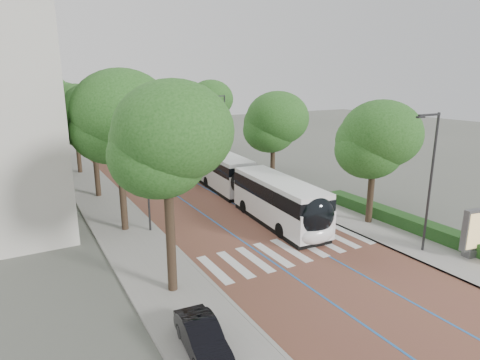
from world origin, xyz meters
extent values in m
plane|color=#51544C|center=(0.00, 0.00, 0.00)|extent=(160.00, 160.00, 0.00)
cube|color=brown|center=(0.00, 40.00, 0.01)|extent=(11.00, 140.00, 0.02)
cube|color=gray|center=(-7.50, 40.00, 0.06)|extent=(4.00, 140.00, 0.12)
cube|color=gray|center=(7.50, 40.00, 0.06)|extent=(4.00, 140.00, 0.12)
cube|color=gray|center=(-5.60, 40.00, 0.06)|extent=(0.20, 140.00, 0.14)
cube|color=gray|center=(5.60, 40.00, 0.06)|extent=(0.20, 140.00, 0.14)
cube|color=silver|center=(-4.80, 1.00, 0.03)|extent=(0.55, 3.60, 0.01)
cube|color=silver|center=(-3.55, 1.00, 0.03)|extent=(0.55, 3.60, 0.01)
cube|color=silver|center=(-2.30, 1.00, 0.03)|extent=(0.55, 3.60, 0.01)
cube|color=silver|center=(-1.05, 1.00, 0.03)|extent=(0.55, 3.60, 0.01)
cube|color=silver|center=(0.20, 1.00, 0.03)|extent=(0.55, 3.60, 0.01)
cube|color=silver|center=(1.45, 1.00, 0.03)|extent=(0.55, 3.60, 0.01)
cube|color=silver|center=(2.70, 1.00, 0.03)|extent=(0.55, 3.60, 0.01)
cube|color=silver|center=(3.95, 1.00, 0.03)|extent=(0.55, 3.60, 0.01)
cube|color=silver|center=(5.20, 1.00, 0.03)|extent=(0.55, 3.60, 0.01)
cube|color=#215FA8|center=(-1.60, 40.00, 0.02)|extent=(0.12, 126.00, 0.01)
cube|color=#215FA8|center=(1.60, 40.00, 0.02)|extent=(0.12, 126.00, 0.01)
cube|color=black|center=(-10.45, 28.00, 3.00)|extent=(0.12, 38.00, 1.60)
cube|color=black|center=(-10.45, 28.00, 6.20)|extent=(0.12, 38.00, 1.60)
cube|color=black|center=(-10.45, 28.00, 9.40)|extent=(0.12, 38.00, 1.60)
cube|color=black|center=(-10.45, 28.00, 12.40)|extent=(0.12, 38.00, 1.60)
cube|color=#174319|center=(9.10, 0.00, 0.52)|extent=(1.20, 14.00, 0.80)
cylinder|color=#2C2C2E|center=(6.80, -3.00, 4.12)|extent=(0.14, 0.14, 8.00)
cube|color=#2C2C2E|center=(6.00, -3.00, 8.02)|extent=(1.70, 0.12, 0.12)
cube|color=#2C2C2E|center=(5.30, -3.00, 7.94)|extent=(0.50, 0.20, 0.10)
cylinder|color=#2C2C2E|center=(6.80, 22.00, 4.12)|extent=(0.14, 0.14, 8.00)
cube|color=#2C2C2E|center=(6.00, 22.00, 8.02)|extent=(1.70, 0.12, 0.12)
cube|color=#2C2C2E|center=(5.30, 22.00, 7.94)|extent=(0.50, 0.20, 0.10)
cylinder|color=#2C2C2E|center=(-6.10, 8.00, 4.12)|extent=(0.14, 0.14, 8.00)
cylinder|color=black|center=(-7.50, 0.00, 2.52)|extent=(0.44, 0.44, 5.04)
ellipsoid|color=#1C4716|center=(-7.50, 0.00, 7.10)|extent=(5.24, 5.24, 4.45)
cylinder|color=black|center=(-7.50, 9.00, 2.59)|extent=(0.44, 0.44, 5.18)
ellipsoid|color=#1C4716|center=(-7.50, 9.00, 7.30)|extent=(6.19, 6.19, 5.26)
cylinder|color=black|center=(-7.50, 18.00, 2.36)|extent=(0.44, 0.44, 4.73)
ellipsoid|color=#1C4716|center=(-7.50, 18.00, 6.66)|extent=(5.53, 5.53, 4.70)
cylinder|color=black|center=(-7.50, 28.00, 2.26)|extent=(0.44, 0.44, 4.51)
ellipsoid|color=#1C4716|center=(-7.50, 28.00, 6.36)|extent=(5.60, 5.60, 4.76)
cylinder|color=black|center=(-7.50, 40.00, 2.16)|extent=(0.44, 0.44, 4.31)
ellipsoid|color=#1C4716|center=(-7.50, 40.00, 6.08)|extent=(6.43, 6.43, 5.47)
cylinder|color=black|center=(-7.50, 55.00, 2.63)|extent=(0.44, 0.44, 5.26)
ellipsoid|color=#1C4716|center=(-7.50, 55.00, 7.42)|extent=(5.41, 5.41, 4.60)
cylinder|color=black|center=(7.70, 2.00, 2.02)|extent=(0.44, 0.44, 4.04)
ellipsoid|color=#1C4716|center=(7.70, 2.00, 5.70)|extent=(5.34, 5.34, 4.54)
cylinder|color=black|center=(7.70, 14.00, 2.03)|extent=(0.44, 0.44, 4.05)
ellipsoid|color=#1C4716|center=(7.70, 14.00, 5.71)|extent=(5.77, 5.77, 4.91)
cylinder|color=black|center=(7.70, 28.00, 2.42)|extent=(0.44, 0.44, 4.84)
ellipsoid|color=#1C4716|center=(7.70, 28.00, 6.82)|extent=(5.34, 5.34, 4.54)
cylinder|color=black|center=(7.70, 44.00, 2.21)|extent=(0.44, 0.44, 4.42)
ellipsoid|color=#1C4716|center=(7.70, 44.00, 6.23)|extent=(5.36, 5.36, 4.56)
cylinder|color=black|center=(2.54, 10.18, 1.77)|extent=(2.36, 1.08, 2.30)
cube|color=white|center=(2.13, 5.06, 1.26)|extent=(3.24, 9.53, 1.82)
cube|color=black|center=(2.13, 5.06, 2.40)|extent=(3.27, 9.35, 0.97)
cube|color=white|center=(2.13, 5.06, 3.04)|extent=(3.18, 9.34, 0.31)
cube|color=black|center=(2.13, 5.06, 0.17)|extent=(3.16, 9.15, 0.35)
cube|color=white|center=(2.89, 14.48, 1.26)|extent=(3.11, 7.92, 1.82)
cube|color=black|center=(2.89, 14.48, 2.40)|extent=(3.14, 7.76, 0.97)
cube|color=white|center=(2.89, 14.48, 3.04)|extent=(3.05, 7.76, 0.31)
cube|color=black|center=(2.89, 14.48, 0.17)|extent=(3.04, 7.60, 0.35)
ellipsoid|color=black|center=(1.77, 0.55, 2.00)|extent=(2.43, 1.28, 2.28)
ellipsoid|color=white|center=(1.77, 0.50, 0.86)|extent=(2.42, 1.18, 1.14)
cylinder|color=black|center=(0.82, 2.88, 0.50)|extent=(0.38, 1.02, 1.00)
cylinder|color=black|center=(3.08, 2.70, 0.50)|extent=(0.38, 1.02, 1.00)
cylinder|color=black|center=(1.89, 16.24, 0.50)|extent=(0.38, 1.02, 1.00)
cylinder|color=black|center=(4.15, 16.06, 0.50)|extent=(0.38, 1.02, 1.00)
cylinder|color=black|center=(1.25, 8.22, 0.50)|extent=(0.38, 1.02, 1.00)
cylinder|color=black|center=(3.50, 8.04, 0.50)|extent=(0.38, 1.02, 1.00)
cube|color=white|center=(1.58, 25.86, 1.26)|extent=(2.57, 12.02, 1.82)
cube|color=black|center=(1.58, 25.86, 2.40)|extent=(2.61, 11.78, 0.97)
cube|color=white|center=(1.58, 25.86, 3.04)|extent=(2.52, 11.77, 0.31)
cube|color=black|center=(1.58, 25.86, 0.17)|extent=(2.52, 11.53, 0.35)
ellipsoid|color=black|center=(1.61, 20.01, 2.00)|extent=(2.36, 1.11, 2.28)
ellipsoid|color=white|center=(1.61, 19.96, 0.86)|extent=(2.36, 1.01, 1.14)
cylinder|color=black|center=(0.47, 22.26, 0.50)|extent=(0.31, 1.00, 1.00)
cylinder|color=black|center=(2.73, 22.27, 0.50)|extent=(0.31, 1.00, 1.00)
cylinder|color=black|center=(0.42, 29.66, 0.50)|extent=(0.31, 1.00, 1.00)
cylinder|color=black|center=(2.68, 29.67, 0.50)|extent=(0.31, 1.00, 1.00)
cube|color=white|center=(1.64, 38.94, 1.26)|extent=(3.03, 12.10, 1.82)
cube|color=black|center=(1.64, 38.94, 2.40)|extent=(3.06, 11.86, 0.97)
cube|color=white|center=(1.64, 38.94, 3.04)|extent=(2.97, 11.86, 0.31)
cube|color=black|center=(1.64, 38.94, 0.17)|extent=(2.96, 11.62, 0.35)
ellipsoid|color=black|center=(1.90, 33.10, 2.00)|extent=(2.40, 1.20, 2.28)
ellipsoid|color=white|center=(1.90, 33.05, 0.86)|extent=(2.39, 1.10, 1.14)
cylinder|color=black|center=(0.67, 35.29, 0.50)|extent=(0.34, 1.01, 1.00)
cylinder|color=black|center=(2.93, 35.39, 0.50)|extent=(0.34, 1.01, 1.00)
cylinder|color=black|center=(0.35, 42.69, 0.50)|extent=(0.34, 1.01, 1.00)
cylinder|color=black|center=(2.60, 42.79, 0.50)|extent=(0.34, 1.01, 1.00)
cube|color=#59595B|center=(8.32, -4.88, 0.33)|extent=(0.70, 0.61, 0.42)
cube|color=#59595B|center=(8.32, -4.88, 1.73)|extent=(1.39, 0.58, 2.39)
cube|color=tan|center=(8.29, -5.08, 1.73)|extent=(1.13, 0.21, 2.08)
imported|color=black|center=(-8.13, -4.78, 0.71)|extent=(1.58, 3.67, 1.18)
camera|label=1|loc=(-13.24, -16.59, 9.95)|focal=30.00mm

